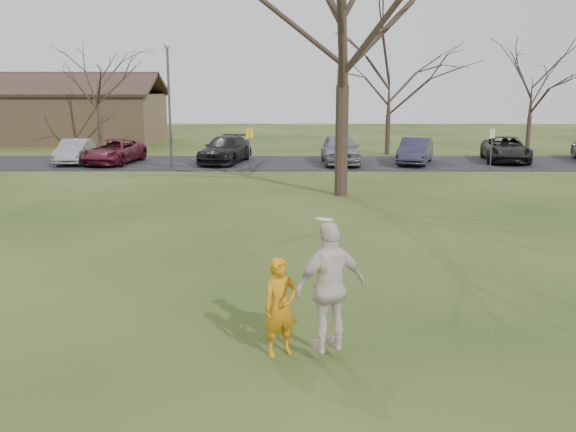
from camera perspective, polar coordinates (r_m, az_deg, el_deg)
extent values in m
plane|color=#1E380F|center=(9.83, -0.12, -13.52)|extent=(120.00, 120.00, 0.00)
cube|color=black|center=(34.13, 0.17, 4.89)|extent=(62.00, 6.50, 0.04)
imported|color=#C77F10|center=(9.89, -0.72, -8.35)|extent=(0.69, 0.60, 1.59)
imported|color=gray|center=(35.67, -18.94, 5.63)|extent=(1.62, 4.00, 1.29)
imported|color=#561424|center=(34.95, -15.66, 5.71)|extent=(2.82, 4.92, 1.29)
imported|color=black|center=(34.20, -5.75, 6.08)|extent=(2.95, 5.20, 1.42)
imported|color=gray|center=(33.61, 4.80, 6.14)|extent=(1.96, 4.72, 1.60)
imported|color=#2A2B3F|center=(34.26, 11.60, 5.88)|extent=(2.74, 4.47, 1.39)
imported|color=black|center=(36.53, 19.33, 5.80)|extent=(3.15, 5.26, 1.37)
imported|color=silver|center=(9.61, 3.89, -6.50)|extent=(1.30, 0.98, 2.05)
cylinder|color=white|center=(9.48, 3.33, -0.29)|extent=(0.27, 0.27, 0.08)
cube|color=#8C6D4C|center=(51.04, -23.12, 8.24)|extent=(20.00, 8.00, 3.50)
cube|color=#33231C|center=(49.11, -24.31, 10.96)|extent=(20.60, 4.40, 1.78)
cube|color=#33231C|center=(52.87, -22.47, 11.11)|extent=(20.60, 4.40, 1.78)
cube|color=#38281E|center=(50.99, -23.42, 11.83)|extent=(20.60, 0.45, 0.20)
cylinder|color=#47474C|center=(31.97, -10.81, 9.56)|extent=(0.12, 0.12, 6.00)
sphere|color=beige|center=(32.01, -11.03, 15.11)|extent=(0.34, 0.34, 0.34)
cylinder|color=#47474C|center=(31.11, -3.55, 5.99)|extent=(0.06, 0.06, 2.00)
cube|color=yellow|center=(31.03, -3.57, 7.55)|extent=(0.35, 0.35, 0.45)
cylinder|color=#47474C|center=(32.59, 18.12, 5.70)|extent=(0.06, 0.06, 2.00)
cube|color=silver|center=(32.52, 18.22, 7.19)|extent=(0.35, 0.35, 0.45)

